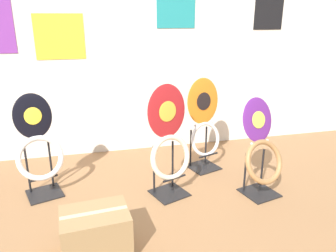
{
  "coord_description": "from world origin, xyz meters",
  "views": [
    {
      "loc": [
        -0.55,
        -1.45,
        1.49
      ],
      "look_at": [
        0.1,
        1.23,
        0.55
      ],
      "focal_mm": 35.0,
      "sensor_mm": 36.0,
      "label": 1
    }
  ],
  "objects": [
    {
      "name": "toilet_seat_display_jazz_black",
      "position": [
        -1.01,
        1.27,
        0.43
      ],
      "size": [
        0.42,
        0.35,
        0.88
      ],
      "color": "black",
      "rests_on": "ground_plane"
    },
    {
      "name": "toilet_seat_display_orange_sun",
      "position": [
        0.52,
        1.44,
        0.44
      ],
      "size": [
        0.39,
        0.35,
        0.92
      ],
      "color": "black",
      "rests_on": "ground_plane"
    },
    {
      "name": "wall_back",
      "position": [
        -0.0,
        2.12,
        1.3
      ],
      "size": [
        8.0,
        0.07,
        2.6
      ],
      "color": "silver",
      "rests_on": "ground_plane"
    },
    {
      "name": "toilet_seat_display_purple_note",
      "position": [
        0.82,
        0.84,
        0.38
      ],
      "size": [
        0.42,
        0.37,
        0.84
      ],
      "color": "black",
      "rests_on": "ground_plane"
    },
    {
      "name": "storage_box",
      "position": [
        -0.58,
        0.39,
        0.15
      ],
      "size": [
        0.46,
        0.35,
        0.3
      ],
      "color": "#93754C",
      "rests_on": "ground_plane"
    },
    {
      "name": "toilet_seat_display_crimson_swirl",
      "position": [
        0.06,
        1.01,
        0.45
      ],
      "size": [
        0.41,
        0.36,
        0.97
      ],
      "color": "black",
      "rests_on": "ground_plane"
    }
  ]
}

